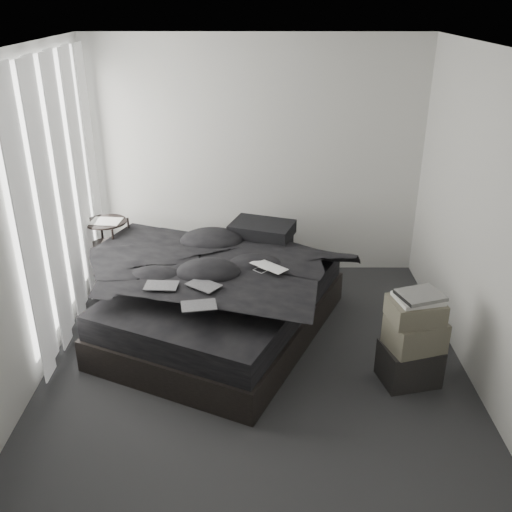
{
  "coord_description": "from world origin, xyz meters",
  "views": [
    {
      "loc": [
        0.02,
        -3.95,
        2.95
      ],
      "look_at": [
        0.0,
        0.8,
        0.75
      ],
      "focal_mm": 40.0,
      "sensor_mm": 36.0,
      "label": 1
    }
  ],
  "objects_px": {
    "bed": "(223,317)",
    "side_stand": "(110,257)",
    "box_lower": "(409,363)",
    "laptop": "(265,261)"
  },
  "relations": [
    {
      "from": "bed",
      "to": "side_stand",
      "type": "relative_size",
      "value": 2.76
    },
    {
      "from": "box_lower",
      "to": "laptop",
      "type": "bearing_deg",
      "value": 151.9
    },
    {
      "from": "laptop",
      "to": "box_lower",
      "type": "xyz_separation_m",
      "value": [
        1.19,
        -0.64,
        -0.63
      ]
    },
    {
      "from": "laptop",
      "to": "side_stand",
      "type": "distance_m",
      "value": 1.94
    },
    {
      "from": "side_stand",
      "to": "box_lower",
      "type": "height_order",
      "value": "side_stand"
    },
    {
      "from": "laptop",
      "to": "side_stand",
      "type": "relative_size",
      "value": 0.44
    },
    {
      "from": "bed",
      "to": "box_lower",
      "type": "relative_size",
      "value": 4.86
    },
    {
      "from": "bed",
      "to": "side_stand",
      "type": "height_order",
      "value": "side_stand"
    },
    {
      "from": "box_lower",
      "to": "side_stand",
      "type": "bearing_deg",
      "value": 150.64
    },
    {
      "from": "bed",
      "to": "laptop",
      "type": "xyz_separation_m",
      "value": [
        0.39,
        -0.12,
        0.65
      ]
    }
  ]
}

